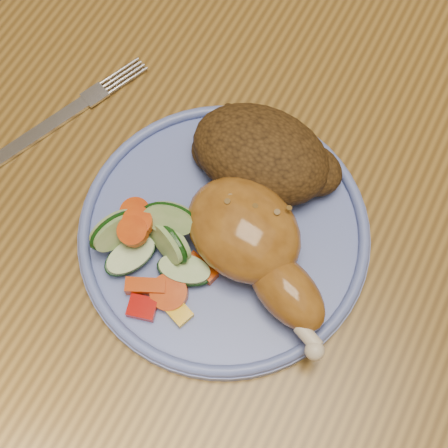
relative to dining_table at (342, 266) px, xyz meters
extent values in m
plane|color=brown|center=(0.00, 0.00, -0.67)|extent=(4.00, 4.00, 0.00)
cube|color=brown|center=(0.00, 0.00, 0.06)|extent=(0.90, 1.40, 0.04)
cube|color=#4C2D16|center=(0.00, 0.55, -0.24)|extent=(0.42, 0.42, 0.04)
cylinder|color=#4C2D16|center=(-0.18, 0.37, -0.46)|extent=(0.04, 0.04, 0.41)
cylinder|color=#4C2D16|center=(-0.18, 0.73, -0.46)|extent=(0.04, 0.04, 0.41)
cylinder|color=#596BB6|center=(-0.11, -0.06, 0.09)|extent=(0.26, 0.26, 0.01)
torus|color=#596BB6|center=(-0.11, -0.06, 0.10)|extent=(0.26, 0.26, 0.01)
ellipsoid|color=#975E1F|center=(-0.09, -0.06, 0.12)|extent=(0.13, 0.11, 0.06)
ellipsoid|color=#975E1F|center=(-0.03, -0.09, 0.12)|extent=(0.09, 0.07, 0.04)
sphere|color=beige|center=(0.01, -0.12, 0.12)|extent=(0.02, 0.02, 0.02)
ellipsoid|color=#3F280F|center=(-0.11, 0.02, 0.12)|extent=(0.13, 0.09, 0.06)
ellipsoid|color=#3F280F|center=(-0.07, 0.03, 0.11)|extent=(0.06, 0.05, 0.04)
ellipsoid|color=#3F280F|center=(-0.15, 0.01, 0.11)|extent=(0.05, 0.05, 0.03)
cube|color=#A50A05|center=(-0.14, -0.15, 0.10)|extent=(0.03, 0.02, 0.01)
cube|color=#E5A507|center=(-0.11, -0.14, 0.10)|extent=(0.02, 0.02, 0.01)
cylinder|color=#D34507|center=(-0.17, -0.10, 0.13)|extent=(0.03, 0.03, 0.01)
cylinder|color=#D34507|center=(-0.19, -0.08, 0.10)|extent=(0.03, 0.03, 0.02)
cube|color=#D34507|center=(-0.11, -0.10, 0.10)|extent=(0.03, 0.02, 0.01)
cylinder|color=#D34507|center=(-0.12, -0.13, 0.10)|extent=(0.03, 0.03, 0.02)
cube|color=#D34507|center=(-0.14, -0.13, 0.10)|extent=(0.04, 0.03, 0.01)
cylinder|color=#D34507|center=(-0.17, -0.09, 0.13)|extent=(0.03, 0.03, 0.01)
cylinder|color=#A2BC7A|center=(-0.17, -0.12, 0.11)|extent=(0.06, 0.06, 0.03)
cylinder|color=#A2BC7A|center=(-0.14, -0.09, 0.12)|extent=(0.05, 0.04, 0.05)
cylinder|color=#A2BC7A|center=(-0.12, -0.11, 0.10)|extent=(0.05, 0.06, 0.02)
cylinder|color=#A2BC7A|center=(-0.15, -0.08, 0.13)|extent=(0.05, 0.05, 0.04)
cylinder|color=#A2BC7A|center=(-0.19, -0.11, 0.12)|extent=(0.05, 0.06, 0.05)
cylinder|color=#A2BC7A|center=(-0.17, -0.10, 0.10)|extent=(0.06, 0.06, 0.02)
cube|color=silver|center=(-0.32, -0.05, 0.09)|extent=(0.06, 0.12, 0.00)
cube|color=silver|center=(-0.29, 0.02, 0.09)|extent=(0.05, 0.07, 0.00)
camera|label=1|loc=(-0.01, -0.24, 0.61)|focal=50.00mm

